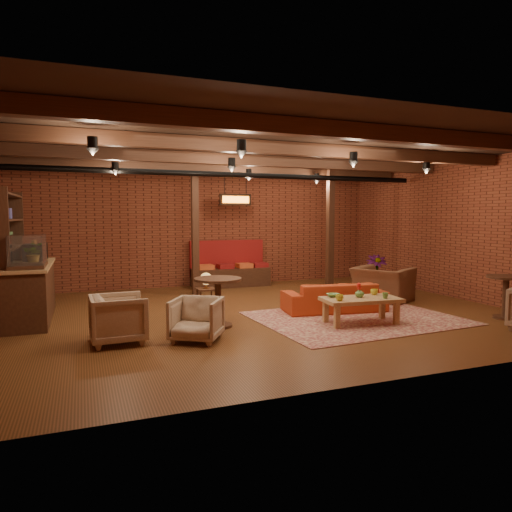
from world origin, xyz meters
name	(u,v)px	position (x,y,z in m)	size (l,w,h in m)	color
floor	(256,314)	(0.00, 0.00, 0.00)	(10.00, 10.00, 0.00)	#422910
ceiling	(256,149)	(0.00, 0.00, 3.20)	(10.00, 8.00, 0.02)	black
wall_back	(205,228)	(0.00, 4.00, 1.60)	(10.00, 0.02, 3.20)	brown
wall_front	(383,244)	(0.00, -4.00, 1.60)	(10.00, 0.02, 3.20)	brown
wall_right	(456,230)	(5.00, 0.00, 1.60)	(0.02, 8.00, 3.20)	brown
ceiling_beams	(256,155)	(0.00, 0.00, 3.08)	(9.80, 6.40, 0.22)	black
ceiling_pipe	(231,175)	(0.00, 1.60, 2.85)	(0.12, 0.12, 9.60)	black
post_left	(195,229)	(-0.60, 2.60, 1.60)	(0.16, 0.16, 3.20)	black
post_right	(330,229)	(2.80, 2.00, 1.60)	(0.16, 0.16, 3.20)	black
service_counter	(30,277)	(-4.10, 1.00, 0.80)	(0.80, 2.50, 1.60)	black
plant_counter	(36,253)	(-4.00, 1.20, 1.22)	(0.35, 0.39, 0.30)	#337F33
shelving_hutch	(5,256)	(-4.50, 1.10, 1.20)	(0.52, 2.00, 2.40)	black
banquette	(230,268)	(0.60, 3.55, 0.50)	(2.10, 0.70, 1.00)	maroon
service_sign	(235,200)	(0.60, 3.10, 2.35)	(0.86, 0.06, 0.30)	orange
ceiling_spotlights	(256,167)	(0.00, 0.00, 2.86)	(6.40, 4.40, 0.28)	black
rug	(356,318)	(1.60, -1.08, 0.01)	(3.65, 2.79, 0.01)	maroon
sofa	(334,297)	(1.54, -0.37, 0.30)	(2.03, 0.80, 0.59)	#A53417
coffee_table	(360,301)	(1.42, -1.46, 0.42)	(1.43, 0.82, 0.72)	#916243
side_table_lamp	(206,282)	(-0.85, 0.62, 0.59)	(0.37, 0.37, 0.78)	black
round_table_left	(218,294)	(-1.01, -0.77, 0.58)	(0.82, 0.82, 0.86)	black
armchair_a	(118,316)	(-2.70, -1.19, 0.41)	(0.79, 0.74, 0.82)	beige
armchair_b	(196,317)	(-1.57, -1.51, 0.37)	(0.72, 0.67, 0.74)	beige
armchair_right	(383,278)	(3.15, 0.23, 0.51)	(1.18, 0.76, 1.03)	brown
side_table_book	(375,277)	(3.52, 1.06, 0.44)	(0.52, 0.52, 0.49)	black
round_table_right	(506,290)	(4.20, -2.07, 0.54)	(0.69, 0.69, 0.81)	black
plant_tall	(377,236)	(3.74, 1.32, 1.42)	(1.59, 1.59, 2.83)	#4C7F4C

